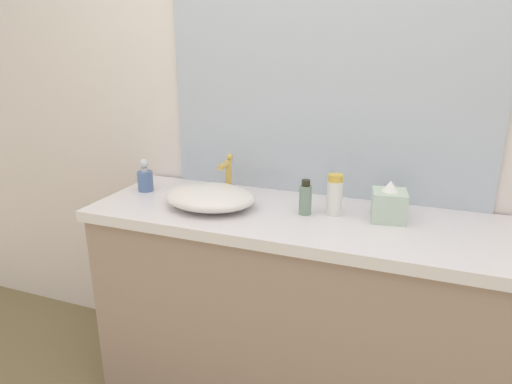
{
  "coord_description": "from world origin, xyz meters",
  "views": [
    {
      "loc": [
        0.43,
        -1.21,
        1.56
      ],
      "look_at": [
        -0.17,
        0.39,
        1.0
      ],
      "focal_mm": 31.5,
      "sensor_mm": 36.0,
      "label": 1
    }
  ],
  "objects_px": {
    "sink_basin": "(210,197)",
    "lotion_bottle": "(305,199)",
    "tissue_box": "(389,204)",
    "perfume_bottle": "(335,195)",
    "soap_dispenser": "(145,178)"
  },
  "relations": [
    {
      "from": "sink_basin",
      "to": "lotion_bottle",
      "type": "xyz_separation_m",
      "value": [
        0.39,
        0.06,
        0.02
      ]
    },
    {
      "from": "tissue_box",
      "to": "perfume_bottle",
      "type": "bearing_deg",
      "value": -176.4
    },
    {
      "from": "perfume_bottle",
      "to": "tissue_box",
      "type": "height_order",
      "value": "perfume_bottle"
    },
    {
      "from": "soap_dispenser",
      "to": "lotion_bottle",
      "type": "height_order",
      "value": "soap_dispenser"
    },
    {
      "from": "soap_dispenser",
      "to": "tissue_box",
      "type": "height_order",
      "value": "tissue_box"
    },
    {
      "from": "soap_dispenser",
      "to": "perfume_bottle",
      "type": "distance_m",
      "value": 0.87
    },
    {
      "from": "perfume_bottle",
      "to": "tissue_box",
      "type": "relative_size",
      "value": 1.05
    },
    {
      "from": "lotion_bottle",
      "to": "tissue_box",
      "type": "distance_m",
      "value": 0.32
    },
    {
      "from": "lotion_bottle",
      "to": "soap_dispenser",
      "type": "bearing_deg",
      "value": 177.45
    },
    {
      "from": "lotion_bottle",
      "to": "tissue_box",
      "type": "bearing_deg",
      "value": 9.08
    },
    {
      "from": "soap_dispenser",
      "to": "sink_basin",
      "type": "bearing_deg",
      "value": -13.6
    },
    {
      "from": "tissue_box",
      "to": "sink_basin",
      "type": "bearing_deg",
      "value": -171.32
    },
    {
      "from": "perfume_bottle",
      "to": "tissue_box",
      "type": "bearing_deg",
      "value": 3.6
    },
    {
      "from": "lotion_bottle",
      "to": "tissue_box",
      "type": "relative_size",
      "value": 0.9
    },
    {
      "from": "sink_basin",
      "to": "tissue_box",
      "type": "relative_size",
      "value": 2.46
    }
  ]
}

